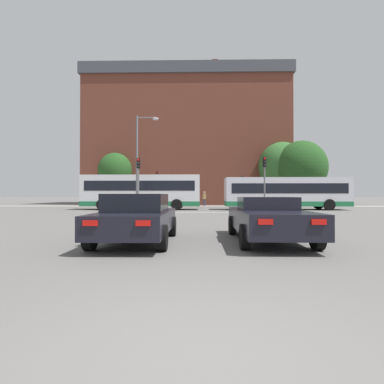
{
  "coord_description": "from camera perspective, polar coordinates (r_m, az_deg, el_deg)",
  "views": [
    {
      "loc": [
        -0.03,
        -2.49,
        1.35
      ],
      "look_at": [
        -0.55,
        23.9,
        1.63
      ],
      "focal_mm": 28.0,
      "sensor_mm": 36.0,
      "label": 1
    }
  ],
  "objects": [
    {
      "name": "tree_distant",
      "position": [
        40.35,
        20.09,
        4.45
      ],
      "size": [
        6.38,
        6.38,
        8.24
      ],
      "color": "#4C3823",
      "rests_on": "ground_plane"
    },
    {
      "name": "car_roadster_right",
      "position": [
        9.1,
        14.21,
        -4.89
      ],
      "size": [
        2.01,
        4.68,
        1.29
      ],
      "rotation": [
        0.0,
        0.0,
        -0.01
      ],
      "color": "black",
      "rests_on": "ground_plane"
    },
    {
      "name": "bus_crossing_trailing",
      "position": [
        29.01,
        17.43,
        -0.12
      ],
      "size": [
        11.21,
        2.68,
        2.95
      ],
      "rotation": [
        0.0,
        0.0,
        -1.57
      ],
      "color": "silver",
      "rests_on": "ground_plane"
    },
    {
      "name": "traffic_light_near_left",
      "position": [
        24.29,
        -10.17,
        3.03
      ],
      "size": [
        0.26,
        0.31,
        4.3
      ],
      "color": "slate",
      "rests_on": "ground_plane"
    },
    {
      "name": "traffic_light_near_right",
      "position": [
        24.16,
        13.66,
        3.13
      ],
      "size": [
        0.26,
        0.31,
        4.35
      ],
      "color": "slate",
      "rests_on": "ground_plane"
    },
    {
      "name": "street_lamp_junction",
      "position": [
        25.09,
        -9.81,
        7.14
      ],
      "size": [
        1.87,
        0.36,
        7.87
      ],
      "color": "slate",
      "rests_on": "ground_plane"
    },
    {
      "name": "stop_line_strip",
      "position": [
        23.58,
        1.21,
        -3.88
      ],
      "size": [
        7.84,
        0.3,
        0.01
      ],
      "primitive_type": "cube",
      "color": "silver",
      "rests_on": "ground_plane"
    },
    {
      "name": "car_saloon_left",
      "position": [
        8.73,
        -10.37,
        -4.76
      ],
      "size": [
        2.0,
        4.34,
        1.38
      ],
      "rotation": [
        0.0,
        0.0,
        -0.0
      ],
      "color": "black",
      "rests_on": "ground_plane"
    },
    {
      "name": "bus_crossing_lead",
      "position": [
        28.48,
        -9.54,
        0.15
      ],
      "size": [
        10.87,
        2.74,
        3.2
      ],
      "rotation": [
        0.0,
        0.0,
        -1.57
      ],
      "color": "silver",
      "rests_on": "ground_plane"
    },
    {
      "name": "tree_kerbside",
      "position": [
        41.91,
        -14.44,
        4.02
      ],
      "size": [
        4.51,
        4.51,
        7.1
      ],
      "color": "#4C3823",
      "rests_on": "ground_plane"
    },
    {
      "name": "tree_by_building",
      "position": [
        41.73,
        16.76,
        4.71
      ],
      "size": [
        6.14,
        6.14,
        8.43
      ],
      "color": "#4C3823",
      "rests_on": "ground_plane"
    },
    {
      "name": "ground_plane",
      "position": [
        2.84,
        1.94,
        -28.99
      ],
      "size": [
        400.0,
        400.0,
        0.0
      ],
      "primitive_type": "plane",
      "color": "#605E5B"
    },
    {
      "name": "pedestrian_waiting",
      "position": [
        36.81,
        0.85,
        -1.02
      ],
      "size": [
        0.26,
        0.41,
        1.83
      ],
      "rotation": [
        0.0,
        0.0,
        4.78
      ],
      "color": "brown",
      "rests_on": "ground_plane"
    },
    {
      "name": "traffic_light_far_right",
      "position": [
        36.78,
        9.55,
        1.21
      ],
      "size": [
        0.26,
        0.31,
        3.7
      ],
      "color": "slate",
      "rests_on": "ground_plane"
    },
    {
      "name": "pedestrian_walking_east",
      "position": [
        37.43,
        2.37,
        -1.03
      ],
      "size": [
        0.44,
        0.3,
        1.81
      ],
      "rotation": [
        0.0,
        0.0,
        3.37
      ],
      "color": "#333851",
      "rests_on": "ground_plane"
    },
    {
      "name": "far_pavement",
      "position": [
        36.68,
        1.18,
        -2.71
      ],
      "size": [
        68.71,
        2.5,
        0.01
      ],
      "primitive_type": "cube",
      "color": "#A09B91",
      "rests_on": "ground_plane"
    },
    {
      "name": "brick_civic_building",
      "position": [
        48.53,
        -0.83,
        9.63
      ],
      "size": [
        29.94,
        14.19,
        22.01
      ],
      "color": "brown",
      "rests_on": "ground_plane"
    },
    {
      "name": "traffic_light_far_left",
      "position": [
        36.28,
        -6.71,
        1.75
      ],
      "size": [
        0.26,
        0.31,
        4.23
      ],
      "color": "slate",
      "rests_on": "ground_plane"
    }
  ]
}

